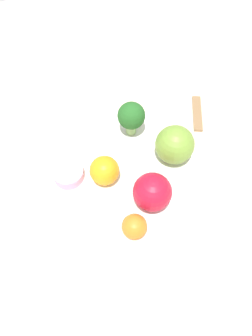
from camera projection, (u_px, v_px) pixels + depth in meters
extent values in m
plane|color=gray|center=(126.00, 185.00, 0.57)|extent=(6.00, 6.00, 0.00)
cube|color=beige|center=(126.00, 182.00, 0.56)|extent=(1.20, 1.20, 0.02)
cylinder|color=white|center=(126.00, 175.00, 0.54)|extent=(0.26, 0.26, 0.03)
cylinder|color=#8CB76B|center=(131.00, 127.00, 0.56)|extent=(0.02, 0.02, 0.03)
sphere|color=#236023|center=(131.00, 116.00, 0.54)|extent=(0.05, 0.05, 0.05)
sphere|color=olive|center=(175.00, 145.00, 0.52)|extent=(0.06, 0.06, 0.06)
sphere|color=#B7142D|center=(152.00, 192.00, 0.48)|extent=(0.06, 0.06, 0.06)
sphere|color=orange|center=(134.00, 227.00, 0.46)|extent=(0.04, 0.04, 0.04)
sphere|color=orange|center=(105.00, 171.00, 0.51)|extent=(0.05, 0.05, 0.05)
cylinder|color=#EA9EC6|center=(68.00, 174.00, 0.52)|extent=(0.05, 0.05, 0.02)
cube|color=olive|center=(197.00, 113.00, 0.63)|extent=(0.05, 0.08, 0.01)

